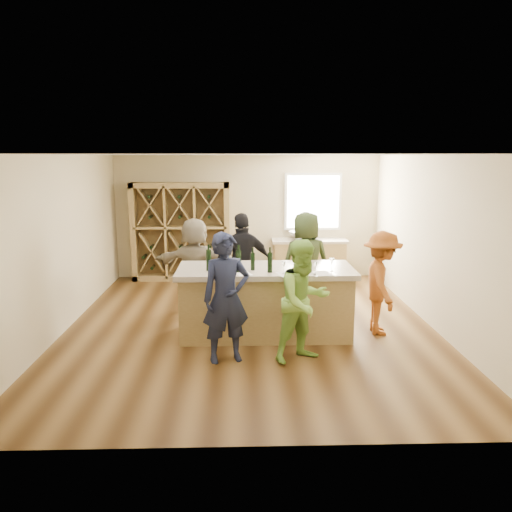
{
  "coord_description": "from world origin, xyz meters",
  "views": [
    {
      "loc": [
        -0.14,
        -7.9,
        2.79
      ],
      "look_at": [
        0.1,
        0.2,
        1.15
      ],
      "focal_mm": 35.0,
      "sensor_mm": 36.0,
      "label": 1
    }
  ],
  "objects_px": {
    "wine_bottle_e": "(253,261)",
    "person_server": "(381,283)",
    "sink": "(301,235)",
    "person_far_right": "(306,262)",
    "wine_bottle_c": "(227,261)",
    "person_far_left": "(195,265)",
    "wine_bottle_f": "(270,262)",
    "wine_bottle_d": "(239,261)",
    "person_near_right": "(304,301)",
    "wine_rack": "(181,232)",
    "person_near_left": "(226,298)",
    "tasting_counter_base": "(265,304)",
    "wine_bottle_b": "(222,263)",
    "wine_bottle_a": "(209,260)",
    "person_far_mid": "(243,264)"
  },
  "relations": [
    {
      "from": "wine_bottle_f",
      "to": "wine_bottle_d",
      "type": "bearing_deg",
      "value": 176.28
    },
    {
      "from": "wine_bottle_d",
      "to": "wine_bottle_e",
      "type": "distance_m",
      "value": 0.25
    },
    {
      "from": "person_near_right",
      "to": "person_far_mid",
      "type": "relative_size",
      "value": 0.94
    },
    {
      "from": "person_near_left",
      "to": "wine_bottle_f",
      "type": "relative_size",
      "value": 5.97
    },
    {
      "from": "person_near_left",
      "to": "sink",
      "type": "bearing_deg",
      "value": 55.63
    },
    {
      "from": "person_far_left",
      "to": "wine_bottle_f",
      "type": "height_order",
      "value": "person_far_left"
    },
    {
      "from": "wine_bottle_e",
      "to": "person_near_right",
      "type": "relative_size",
      "value": 0.16
    },
    {
      "from": "person_far_mid",
      "to": "wine_rack",
      "type": "bearing_deg",
      "value": -76.86
    },
    {
      "from": "tasting_counter_base",
      "to": "wine_bottle_d",
      "type": "height_order",
      "value": "wine_bottle_d"
    },
    {
      "from": "sink",
      "to": "person_far_right",
      "type": "xyz_separation_m",
      "value": [
        -0.19,
        -2.39,
        -0.1
      ]
    },
    {
      "from": "person_server",
      "to": "sink",
      "type": "bearing_deg",
      "value": 17.47
    },
    {
      "from": "person_far_right",
      "to": "wine_bottle_b",
      "type": "bearing_deg",
      "value": 34.34
    },
    {
      "from": "wine_bottle_a",
      "to": "person_server",
      "type": "distance_m",
      "value": 2.73
    },
    {
      "from": "sink",
      "to": "person_near_left",
      "type": "bearing_deg",
      "value": -108.68
    },
    {
      "from": "wine_bottle_f",
      "to": "wine_rack",
      "type": "bearing_deg",
      "value": 114.25
    },
    {
      "from": "person_near_right",
      "to": "person_far_left",
      "type": "bearing_deg",
      "value": 96.25
    },
    {
      "from": "wine_bottle_a",
      "to": "wine_rack",
      "type": "bearing_deg",
      "value": 102.79
    },
    {
      "from": "sink",
      "to": "person_far_mid",
      "type": "xyz_separation_m",
      "value": [
        -1.31,
        -2.47,
        -0.11
      ]
    },
    {
      "from": "wine_bottle_d",
      "to": "wine_bottle_e",
      "type": "relative_size",
      "value": 1.23
    },
    {
      "from": "wine_rack",
      "to": "person_near_right",
      "type": "height_order",
      "value": "wine_rack"
    },
    {
      "from": "wine_bottle_c",
      "to": "wine_bottle_e",
      "type": "distance_m",
      "value": 0.39
    },
    {
      "from": "wine_bottle_f",
      "to": "person_far_right",
      "type": "bearing_deg",
      "value": 63.88
    },
    {
      "from": "tasting_counter_base",
      "to": "wine_bottle_f",
      "type": "xyz_separation_m",
      "value": [
        0.05,
        -0.3,
        0.73
      ]
    },
    {
      "from": "wine_bottle_c",
      "to": "person_far_left",
      "type": "relative_size",
      "value": 0.18
    },
    {
      "from": "wine_bottle_b",
      "to": "person_near_left",
      "type": "height_order",
      "value": "person_near_left"
    },
    {
      "from": "wine_bottle_a",
      "to": "wine_bottle_f",
      "type": "bearing_deg",
      "value": -8.82
    },
    {
      "from": "wine_bottle_e",
      "to": "tasting_counter_base",
      "type": "bearing_deg",
      "value": 36.55
    },
    {
      "from": "tasting_counter_base",
      "to": "person_far_mid",
      "type": "bearing_deg",
      "value": 107.18
    },
    {
      "from": "wine_rack",
      "to": "person_near_left",
      "type": "bearing_deg",
      "value": -76.18
    },
    {
      "from": "wine_bottle_b",
      "to": "wine_bottle_e",
      "type": "distance_m",
      "value": 0.47
    },
    {
      "from": "person_near_right",
      "to": "person_far_left",
      "type": "height_order",
      "value": "person_far_left"
    },
    {
      "from": "wine_bottle_f",
      "to": "wine_bottle_b",
      "type": "bearing_deg",
      "value": 176.71
    },
    {
      "from": "wine_rack",
      "to": "person_server",
      "type": "distance_m",
      "value": 5.09
    },
    {
      "from": "wine_bottle_e",
      "to": "person_server",
      "type": "bearing_deg",
      "value": 4.79
    },
    {
      "from": "sink",
      "to": "person_near_left",
      "type": "xyz_separation_m",
      "value": [
        -1.55,
        -4.59,
        -0.12
      ]
    },
    {
      "from": "wine_bottle_a",
      "to": "person_far_mid",
      "type": "xyz_separation_m",
      "value": [
        0.52,
        1.28,
        -0.34
      ]
    },
    {
      "from": "wine_bottle_b",
      "to": "person_near_left",
      "type": "bearing_deg",
      "value": -84.52
    },
    {
      "from": "person_far_mid",
      "to": "wine_bottle_f",
      "type": "relative_size",
      "value": 6.03
    },
    {
      "from": "sink",
      "to": "wine_bottle_c",
      "type": "relative_size",
      "value": 1.81
    },
    {
      "from": "wine_bottle_a",
      "to": "wine_bottle_e",
      "type": "bearing_deg",
      "value": 0.8
    },
    {
      "from": "wine_bottle_b",
      "to": "wine_bottle_f",
      "type": "xyz_separation_m",
      "value": [
        0.71,
        -0.04,
        0.01
      ]
    },
    {
      "from": "wine_bottle_d",
      "to": "wine_bottle_a",
      "type": "bearing_deg",
      "value": 166.05
    },
    {
      "from": "person_near_left",
      "to": "wine_bottle_f",
      "type": "xyz_separation_m",
      "value": [
        0.63,
        0.71,
        0.33
      ]
    },
    {
      "from": "sink",
      "to": "person_server",
      "type": "bearing_deg",
      "value": -76.43
    },
    {
      "from": "wine_rack",
      "to": "person_near_left",
      "type": "distance_m",
      "value": 4.81
    },
    {
      "from": "person_far_left",
      "to": "sink",
      "type": "bearing_deg",
      "value": -124.55
    },
    {
      "from": "wine_bottle_e",
      "to": "person_near_left",
      "type": "distance_m",
      "value": 1.0
    },
    {
      "from": "wine_bottle_d",
      "to": "person_server",
      "type": "bearing_deg",
      "value": 7.39
    },
    {
      "from": "person_near_left",
      "to": "wine_bottle_f",
      "type": "bearing_deg",
      "value": 32.6
    },
    {
      "from": "tasting_counter_base",
      "to": "wine_bottle_d",
      "type": "relative_size",
      "value": 7.9
    }
  ]
}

